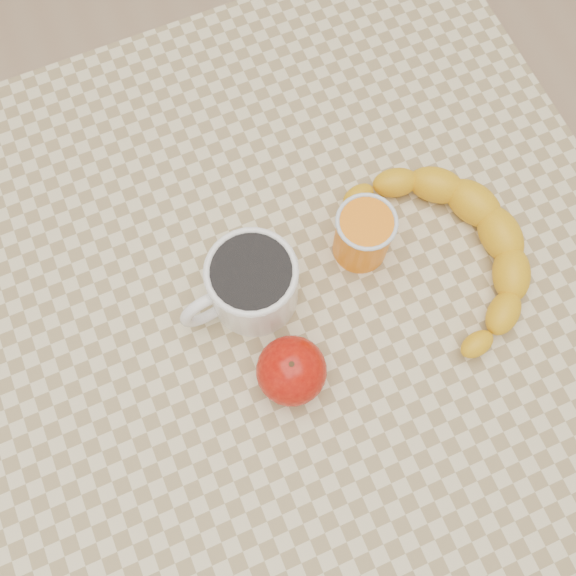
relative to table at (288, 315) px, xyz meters
name	(u,v)px	position (x,y,z in m)	size (l,w,h in m)	color
ground	(288,396)	(0.00, 0.00, -0.66)	(3.00, 3.00, 0.00)	tan
table	(288,315)	(0.00, 0.00, 0.00)	(0.80, 0.80, 0.75)	beige
coffee_mug	(250,284)	(-0.04, 0.01, 0.13)	(0.14, 0.11, 0.08)	white
orange_juice_glass	(363,235)	(0.10, 0.02, 0.13)	(0.07, 0.07, 0.08)	orange
apple	(291,371)	(-0.03, -0.09, 0.12)	(0.07, 0.07, 0.07)	#8B0804
banana	(451,250)	(0.18, -0.03, 0.11)	(0.20, 0.29, 0.05)	yellow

